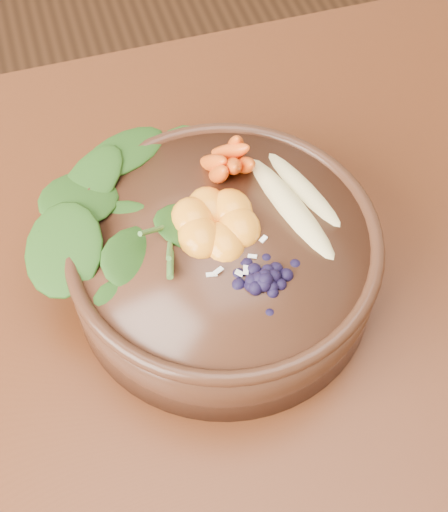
{
  "coord_description": "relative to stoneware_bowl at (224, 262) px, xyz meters",
  "views": [
    {
      "loc": [
        -0.37,
        -0.31,
        1.36
      ],
      "look_at": [
        -0.26,
        0.06,
        0.8
      ],
      "focal_mm": 50.0,
      "sensor_mm": 36.0,
      "label": 1
    }
  ],
  "objects": [
    {
      "name": "banana_halves",
      "position": [
        0.08,
        0.02,
        0.05
      ],
      "size": [
        0.09,
        0.17,
        0.03
      ],
      "rotation": [
        0.0,
        0.0,
        0.25
      ],
      "color": "#E0CC84",
      "rests_on": "stoneware_bowl"
    },
    {
      "name": "coconut_flakes",
      "position": [
        0.01,
        -0.02,
        0.04
      ],
      "size": [
        0.11,
        0.09,
        0.01
      ],
      "primitive_type": null,
      "rotation": [
        0.0,
        0.0,
        0.25
      ],
      "color": "white",
      "rests_on": "stoneware_bowl"
    },
    {
      "name": "carrot_cluster",
      "position": [
        0.03,
        0.09,
        0.08
      ],
      "size": [
        0.07,
        0.07,
        0.08
      ],
      "primitive_type": null,
      "rotation": [
        0.0,
        0.0,
        0.25
      ],
      "color": "#F1571A",
      "rests_on": "stoneware_bowl"
    },
    {
      "name": "kale_heap",
      "position": [
        -0.06,
        0.05,
        0.06
      ],
      "size": [
        0.23,
        0.21,
        0.04
      ],
      "primitive_type": null,
      "rotation": [
        0.0,
        0.0,
        0.25
      ],
      "color": "#234C13",
      "rests_on": "stoneware_bowl"
    },
    {
      "name": "mandarin_cluster",
      "position": [
        -0.0,
        0.02,
        0.06
      ],
      "size": [
        0.11,
        0.11,
        0.03
      ],
      "primitive_type": null,
      "rotation": [
        0.0,
        0.0,
        0.25
      ],
      "color": "orange",
      "rests_on": "stoneware_bowl"
    },
    {
      "name": "stoneware_bowl",
      "position": [
        0.0,
        0.0,
        0.0
      ],
      "size": [
        0.36,
        0.36,
        0.08
      ],
      "primitive_type": "cylinder",
      "rotation": [
        0.0,
        0.0,
        0.25
      ],
      "color": "#3D2317",
      "rests_on": "dining_table"
    },
    {
      "name": "blueberry_pile",
      "position": [
        0.02,
        -0.06,
        0.06
      ],
      "size": [
        0.16,
        0.13,
        0.04
      ],
      "primitive_type": null,
      "rotation": [
        0.0,
        0.0,
        0.25
      ],
      "color": "black",
      "rests_on": "stoneware_bowl"
    },
    {
      "name": "ground",
      "position": [
        0.26,
        -0.06,
        -0.79
      ],
      "size": [
        4.0,
        4.0,
        0.0
      ],
      "primitive_type": "plane",
      "color": "#381E0F",
      "rests_on": "ground"
    }
  ]
}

